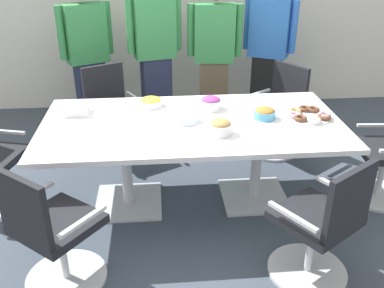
% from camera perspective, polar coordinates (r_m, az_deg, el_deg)
% --- Properties ---
extents(ground_plane, '(10.00, 10.00, 0.01)m').
position_cam_1_polar(ground_plane, '(3.78, 0.00, -7.55)').
color(ground_plane, '#3D4754').
extents(conference_table, '(2.40, 1.20, 0.75)m').
position_cam_1_polar(conference_table, '(3.46, 0.00, 1.11)').
color(conference_table, white).
rests_on(conference_table, ground).
extents(office_chair_0, '(0.73, 0.73, 0.91)m').
position_cam_1_polar(office_chair_0, '(4.47, -10.65, 3.66)').
color(office_chair_0, silver).
rests_on(office_chair_0, ground).
extents(office_chair_2, '(0.76, 0.76, 0.91)m').
position_cam_1_polar(office_chair_2, '(2.87, -18.22, -11.49)').
color(office_chair_2, silver).
rests_on(office_chair_2, ground).
extents(office_chair_3, '(0.75, 0.75, 0.91)m').
position_cam_1_polar(office_chair_3, '(2.91, 16.87, -10.74)').
color(office_chair_3, silver).
rests_on(office_chair_3, ground).
extents(office_chair_5, '(0.75, 0.75, 0.91)m').
position_cam_1_polar(office_chair_5, '(4.53, 11.38, 3.92)').
color(office_chair_5, silver).
rests_on(office_chair_5, ground).
extents(person_standing_0, '(0.58, 0.39, 1.68)m').
position_cam_1_polar(person_standing_0, '(5.00, -13.77, 11.43)').
color(person_standing_0, '#232842').
rests_on(person_standing_0, ground).
extents(person_standing_1, '(0.61, 0.32, 1.79)m').
position_cam_1_polar(person_standing_1, '(4.83, -4.96, 12.43)').
color(person_standing_1, '#232842').
rests_on(person_standing_1, ground).
extents(person_standing_2, '(0.62, 0.27, 1.67)m').
position_cam_1_polar(person_standing_2, '(4.91, 3.01, 11.80)').
color(person_standing_2, brown).
rests_on(person_standing_2, ground).
extents(person_standing_3, '(0.57, 0.40, 1.70)m').
position_cam_1_polar(person_standing_3, '(5.12, 10.17, 12.30)').
color(person_standing_3, black).
rests_on(person_standing_3, ground).
extents(snack_bowl_chips_yellow, '(0.20, 0.20, 0.08)m').
position_cam_1_polar(snack_bowl_chips_yellow, '(3.72, -5.52, 5.63)').
color(snack_bowl_chips_yellow, white).
rests_on(snack_bowl_chips_yellow, conference_table).
extents(snack_bowl_candy_mix, '(0.18, 0.18, 0.12)m').
position_cam_1_polar(snack_bowl_candy_mix, '(3.64, 2.55, 5.54)').
color(snack_bowl_candy_mix, white).
rests_on(snack_bowl_candy_mix, conference_table).
extents(snack_bowl_cookies, '(0.18, 0.18, 0.12)m').
position_cam_1_polar(snack_bowl_cookies, '(3.18, 3.83, 2.31)').
color(snack_bowl_cookies, white).
rests_on(snack_bowl_cookies, conference_table).
extents(snack_bowl_pretzels, '(0.18, 0.18, 0.09)m').
position_cam_1_polar(snack_bowl_pretzels, '(3.51, 9.72, 4.11)').
color(snack_bowl_pretzels, '#4C9EC6').
rests_on(snack_bowl_pretzels, conference_table).
extents(donut_platter, '(0.35, 0.35, 0.04)m').
position_cam_1_polar(donut_platter, '(3.61, 15.37, 3.76)').
color(donut_platter, white).
rests_on(donut_platter, conference_table).
extents(plate_stack, '(0.23, 0.23, 0.05)m').
position_cam_1_polar(plate_stack, '(3.41, -0.90, 3.48)').
color(plate_stack, white).
rests_on(plate_stack, conference_table).
extents(napkin_pile, '(0.19, 0.19, 0.07)m').
position_cam_1_polar(napkin_pile, '(3.68, -15.18, 4.41)').
color(napkin_pile, white).
rests_on(napkin_pile, conference_table).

